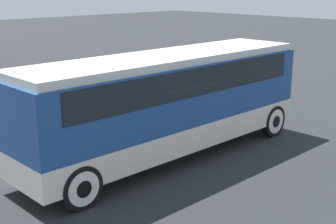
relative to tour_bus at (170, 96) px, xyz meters
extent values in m
plane|color=#26282B|center=(-0.10, 0.00, -1.99)|extent=(120.00, 120.00, 0.00)
cube|color=silver|center=(-0.10, 0.00, -1.12)|extent=(10.25, 2.45, 0.78)
cube|color=navy|center=(-0.10, 0.00, 0.18)|extent=(10.25, 2.45, 1.82)
cube|color=black|center=(-0.10, 0.00, 0.63)|extent=(9.02, 2.49, 0.82)
cube|color=silver|center=(-0.10, 0.00, 1.20)|extent=(10.05, 2.25, 0.22)
cube|color=navy|center=(4.88, 0.00, -0.08)|extent=(0.36, 2.35, 2.08)
cylinder|color=black|center=(4.12, -1.11, -1.42)|extent=(1.14, 0.28, 1.14)
cylinder|color=silver|center=(4.12, -1.11, -1.42)|extent=(0.89, 0.30, 0.89)
cylinder|color=black|center=(4.12, -1.11, -1.42)|extent=(0.43, 0.32, 0.43)
cylinder|color=black|center=(4.12, 1.11, -1.42)|extent=(1.14, 0.28, 1.14)
cylinder|color=silver|center=(4.12, 1.11, -1.42)|extent=(0.89, 0.30, 0.89)
cylinder|color=black|center=(4.12, 1.11, -1.42)|extent=(0.43, 0.32, 0.43)
cylinder|color=black|center=(-4.14, -1.11, -1.42)|extent=(1.14, 0.28, 1.14)
cylinder|color=silver|center=(-4.14, -1.11, -1.42)|extent=(0.89, 0.30, 0.89)
cylinder|color=black|center=(-4.14, -1.11, -1.42)|extent=(0.43, 0.32, 0.43)
cylinder|color=black|center=(-4.14, 1.11, -1.42)|extent=(1.14, 0.28, 1.14)
cylinder|color=silver|center=(-4.14, 1.11, -1.42)|extent=(0.89, 0.30, 0.89)
cylinder|color=black|center=(-4.14, 1.11, -1.42)|extent=(0.43, 0.32, 0.43)
cube|color=maroon|center=(3.75, 5.49, -1.39)|extent=(4.16, 1.82, 0.66)
cube|color=black|center=(3.58, 5.49, -0.79)|extent=(2.16, 1.64, 0.55)
cylinder|color=black|center=(5.33, 4.67, -1.64)|extent=(0.71, 0.22, 0.71)
cylinder|color=black|center=(5.33, 4.67, -1.64)|extent=(0.27, 0.26, 0.27)
cylinder|color=black|center=(5.33, 6.31, -1.64)|extent=(0.71, 0.22, 0.71)
cylinder|color=black|center=(5.33, 6.31, -1.64)|extent=(0.27, 0.26, 0.27)
cylinder|color=black|center=(2.17, 4.67, -1.64)|extent=(0.71, 0.22, 0.71)
cylinder|color=black|center=(2.17, 4.67, -1.64)|extent=(0.27, 0.26, 0.27)
cylinder|color=black|center=(2.17, 6.31, -1.64)|extent=(0.71, 0.22, 0.71)
cylinder|color=black|center=(2.17, 6.31, -1.64)|extent=(0.27, 0.26, 0.27)
cube|color=black|center=(-0.60, 5.83, -1.46)|extent=(4.14, 1.79, 0.58)
cube|color=black|center=(-0.77, 5.83, -0.93)|extent=(2.15, 1.61, 0.47)
cylinder|color=black|center=(1.02, 5.03, -1.67)|extent=(0.64, 0.22, 0.64)
cylinder|color=black|center=(1.02, 5.03, -1.67)|extent=(0.24, 0.26, 0.24)
cylinder|color=black|center=(1.02, 6.64, -1.67)|extent=(0.64, 0.22, 0.64)
cylinder|color=black|center=(1.02, 6.64, -1.67)|extent=(0.24, 0.26, 0.24)
cylinder|color=black|center=(-2.23, 5.03, -1.67)|extent=(0.64, 0.22, 0.64)
cylinder|color=black|center=(-2.23, 5.03, -1.67)|extent=(0.24, 0.26, 0.24)
cylinder|color=black|center=(-2.23, 6.64, -1.67)|extent=(0.64, 0.22, 0.64)
cylinder|color=black|center=(-2.23, 6.64, -1.67)|extent=(0.24, 0.26, 0.24)
camera|label=1|loc=(-9.92, -10.14, 3.38)|focal=50.00mm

